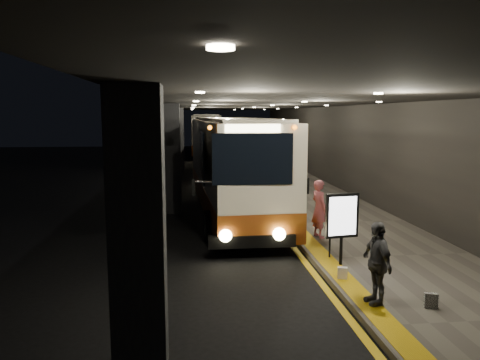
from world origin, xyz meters
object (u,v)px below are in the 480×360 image
coach_main (233,171)px  passenger_boarding (319,209)px  coach_second (217,149)px  bag_polka (431,301)px  bag_plain (342,273)px  passenger_waiting_grey (377,263)px  info_sign (342,217)px  stanchion_post (330,236)px  coach_third (208,136)px

coach_main → passenger_boarding: coach_main is taller
coach_second → bag_polka: (2.89, -23.46, -1.34)m
coach_second → bag_plain: coach_second is taller
coach_main → passenger_waiting_grey: coach_main is taller
bag_polka → coach_main: bearing=107.6°
bag_plain → info_sign: bearing=74.0°
coach_second → stanchion_post: coach_second is taller
coach_third → bag_plain: (1.73, -36.03, -1.57)m
passenger_waiting_grey → stanchion_post: 3.10m
coach_second → bag_plain: (1.67, -21.66, -1.35)m
info_sign → stanchion_post: 0.92m
coach_main → stanchion_post: bearing=-74.8°
passenger_boarding → info_sign: 2.78m
info_sign → stanchion_post: bearing=89.9°
coach_third → bag_polka: 37.98m
coach_main → coach_second: coach_main is taller
coach_third → stanchion_post: 34.47m
info_sign → bag_polka: bearing=-80.4°
bag_polka → bag_plain: 2.17m
coach_third → coach_main: bearing=-86.7°
passenger_waiting_grey → bag_polka: size_ratio=5.64×
bag_plain → bag_polka: bearing=-55.9°
coach_second → bag_polka: coach_second is taller
coach_third → stanchion_post: size_ratio=10.45×
coach_second → stanchion_post: (1.86, -20.02, -0.90)m
coach_third → passenger_boarding: coach_third is taller
coach_main → passenger_waiting_grey: (2.07, -9.37, -0.79)m
coach_main → passenger_boarding: (2.33, -4.17, -0.73)m
coach_second → info_sign: bearing=-86.4°
bag_polka → passenger_waiting_grey: bearing=161.0°
info_sign → stanchion_post: info_sign is taller
coach_main → coach_third: 28.12m
passenger_waiting_grey → coach_third: bearing=175.9°
info_sign → bag_plain: bearing=-114.9°
passenger_waiting_grey → bag_plain: passenger_waiting_grey is taller
coach_third → info_sign: bearing=-83.1°
coach_main → coach_second: size_ratio=1.10×
bag_polka → bag_plain: bearing=124.1°
coach_main → bag_polka: coach_main is taller
passenger_waiting_grey → bag_plain: 1.63m
coach_second → coach_third: (-0.06, 14.37, 0.22)m
passenger_boarding → passenger_waiting_grey: (-0.26, -5.20, -0.05)m
coach_third → bag_plain: coach_third is taller
bag_polka → info_sign: (-0.93, 2.79, 1.10)m
coach_third → bag_polka: bearing=-82.0°
coach_third → passenger_boarding: 32.37m
passenger_boarding → stanchion_post: 2.15m
bag_polka → coach_third: bearing=94.5°
passenger_boarding → bag_plain: 3.86m
bag_polka → bag_plain: size_ratio=1.07×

